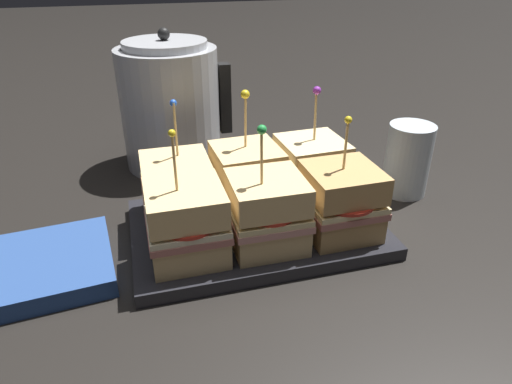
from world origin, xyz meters
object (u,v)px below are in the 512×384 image
sandwich_front_left (187,223)px  kettle_steel (171,106)px  drinking_glass (408,160)px  sandwich_back_center (248,178)px  sandwich_front_right (341,201)px  sandwich_back_right (311,170)px  sandwich_back_left (177,188)px  napkin_stack (48,266)px  serving_platter (256,228)px  sandwich_front_center (266,212)px

sandwich_front_left → kettle_steel: kettle_steel is taller
drinking_glass → sandwich_back_center: bearing=-178.4°
sandwich_front_right → kettle_steel: 0.37m
sandwich_back_right → sandwich_back_left: bearing=-179.3°
drinking_glass → napkin_stack: drinking_glass is taller
sandwich_back_left → kettle_steel: kettle_steel is taller
sandwich_back_left → kettle_steel: 0.23m
sandwich_back_center → kettle_steel: size_ratio=0.72×
serving_platter → sandwich_front_center: bearing=-91.2°
sandwich_front_left → sandwich_front_center: same height
sandwich_front_right → sandwich_back_right: size_ratio=0.95×
sandwich_back_left → napkin_stack: sandwich_back_left is taller
sandwich_back_right → drinking_glass: sandwich_back_right is taller
sandwich_front_center → napkin_stack: (-0.26, 0.03, -0.05)m
sandwich_front_center → kettle_steel: 0.33m
sandwich_front_left → sandwich_back_center: 0.14m
sandwich_front_center → napkin_stack: 0.27m
sandwich_back_left → drinking_glass: sandwich_back_left is taller
sandwich_front_left → sandwich_front_right: (0.20, -0.00, 0.00)m
sandwich_back_center → sandwich_back_right: size_ratio=1.02×
sandwich_front_right → sandwich_back_center: 0.14m
sandwich_back_center → sandwich_back_right: (0.10, 0.00, -0.00)m
sandwich_front_left → serving_platter: bearing=26.3°
sandwich_front_center → sandwich_back_right: (0.10, 0.10, 0.00)m
sandwich_front_right → drinking_glass: 0.19m
sandwich_back_center → sandwich_front_left: bearing=-135.9°
sandwich_front_left → drinking_glass: (0.36, 0.10, -0.01)m
sandwich_back_right → drinking_glass: 0.17m
sandwich_back_center → drinking_glass: bearing=1.6°
serving_platter → sandwich_back_right: bearing=26.9°
sandwich_front_left → kettle_steel: size_ratio=0.69×
serving_platter → sandwich_back_center: 0.07m
sandwich_back_right → napkin_stack: 0.37m
sandwich_front_center → sandwich_front_right: sandwich_front_center is taller
sandwich_front_right → drinking_glass: (0.16, 0.10, -0.01)m
sandwich_front_center → serving_platter: bearing=88.8°
sandwich_front_center → sandwich_front_right: (0.10, 0.00, -0.00)m
serving_platter → sandwich_back_center: bearing=87.9°
sandwich_back_left → sandwich_front_right: bearing=-26.0°
sandwich_front_center → napkin_stack: size_ratio=1.00×
sandwich_back_center → sandwich_front_right: bearing=-45.1°
kettle_steel → sandwich_front_center: bearing=-76.4°
serving_platter → drinking_glass: 0.27m
sandwich_back_left → drinking_glass: bearing=1.4°
sandwich_front_right → sandwich_back_right: (-0.00, 0.10, 0.00)m
serving_platter → sandwich_back_center: sandwich_back_center is taller
sandwich_front_center → sandwich_back_center: bearing=88.4°
sandwich_front_center → sandwich_front_right: 0.10m
sandwich_back_left → sandwich_back_right: size_ratio=0.98×
sandwich_front_center → napkin_stack: bearing=173.0°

